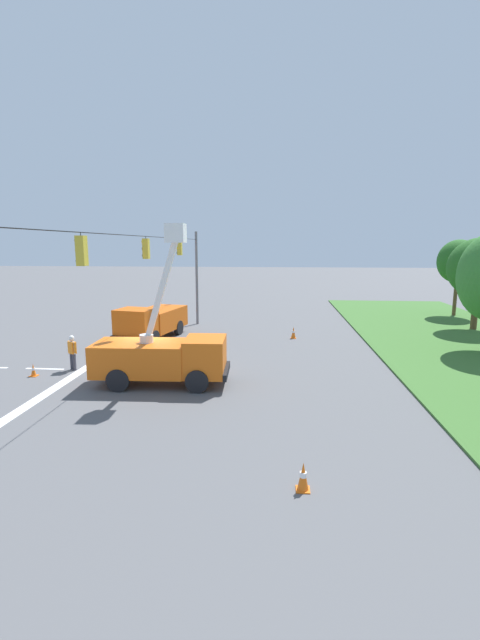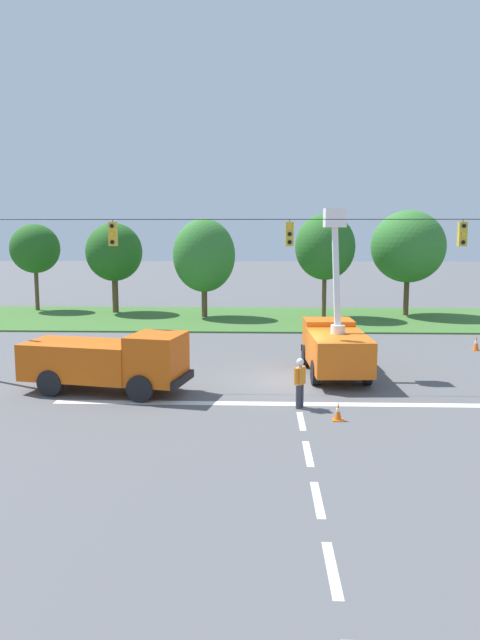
# 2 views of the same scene
# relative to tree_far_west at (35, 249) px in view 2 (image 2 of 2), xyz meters

# --- Properties ---
(ground_plane) EXTENTS (200.00, 200.00, 0.00)m
(ground_plane) POSITION_rel_tree_far_west_xyz_m (18.48, -21.74, -4.77)
(ground_plane) COLOR #565659
(grass_verge) EXTENTS (56.00, 12.00, 0.10)m
(grass_verge) POSITION_rel_tree_far_west_xyz_m (18.48, -3.74, -4.72)
(grass_verge) COLOR #3D6B2D
(grass_verge) RESTS_ON ground
(lane_markings) EXTENTS (17.60, 15.25, 0.01)m
(lane_markings) POSITION_rel_tree_far_west_xyz_m (18.48, -26.64, -4.77)
(lane_markings) COLOR silver
(lane_markings) RESTS_ON ground
(signal_gantry) EXTENTS (26.20, 0.33, 7.20)m
(signal_gantry) POSITION_rel_tree_far_west_xyz_m (18.39, -21.74, -0.34)
(signal_gantry) COLOR slate
(signal_gantry) RESTS_ON ground
(tree_far_west) EXTENTS (3.76, 3.40, 6.65)m
(tree_far_west) POSITION_rel_tree_far_west_xyz_m (0.00, 0.00, 0.00)
(tree_far_west) COLOR brown
(tree_far_west) RESTS_ON ground
(tree_west) EXTENTS (4.13, 4.32, 6.71)m
(tree_west) POSITION_rel_tree_far_west_xyz_m (6.29, -1.07, -0.22)
(tree_west) COLOR brown
(tree_west) RESTS_ON ground
(tree_centre) EXTENTS (4.36, 3.91, 6.99)m
(tree_centre) POSITION_rel_tree_far_west_xyz_m (13.14, -3.24, -0.36)
(tree_centre) COLOR brown
(tree_centre) RESTS_ON ground
(tree_east) EXTENTS (4.15, 4.54, 7.32)m
(tree_east) POSITION_rel_tree_far_west_xyz_m (21.56, -3.32, 0.25)
(tree_east) COLOR brown
(tree_east) RESTS_ON ground
(tree_far_east) EXTENTS (5.25, 5.37, 7.58)m
(tree_far_east) POSITION_rel_tree_far_west_xyz_m (27.59, -1.90, 0.24)
(tree_far_east) COLOR brown
(tree_far_east) RESTS_ON ground
(utility_truck_bucket_lift) EXTENTS (2.56, 6.06, 7.10)m
(utility_truck_bucket_lift) POSITION_rel_tree_far_west_xyz_m (20.32, -20.54, -3.38)
(utility_truck_bucket_lift) COLOR orange
(utility_truck_bucket_lift) RESTS_ON ground
(utility_truck_support_near) EXTENTS (6.67, 3.54, 2.33)m
(utility_truck_support_near) POSITION_rel_tree_far_west_xyz_m (11.32, -23.70, -3.54)
(utility_truck_support_near) COLOR #D6560F
(utility_truck_support_near) RESTS_ON ground
(road_worker) EXTENTS (0.42, 0.57, 1.77)m
(road_worker) POSITION_rel_tree_far_west_xyz_m (18.52, -25.63, -3.78)
(road_worker) COLOR #383842
(road_worker) RESTS_ON ground
(traffic_cone_foreground_right) EXTENTS (0.36, 0.36, 0.76)m
(traffic_cone_foreground_right) POSITION_rel_tree_far_west_xyz_m (28.30, -14.75, -4.40)
(traffic_cone_foreground_right) COLOR orange
(traffic_cone_foreground_right) RESTS_ON ground
(traffic_cone_mid_left) EXTENTS (0.36, 0.36, 0.79)m
(traffic_cone_mid_left) POSITION_rel_tree_far_west_xyz_m (10.18, -14.34, -4.38)
(traffic_cone_mid_left) COLOR orange
(traffic_cone_mid_left) RESTS_ON ground
(traffic_cone_mid_right) EXTENTS (0.36, 0.36, 0.61)m
(traffic_cone_mid_right) POSITION_rel_tree_far_west_xyz_m (19.69, -27.04, -4.48)
(traffic_cone_mid_right) COLOR orange
(traffic_cone_mid_right) RESTS_ON ground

